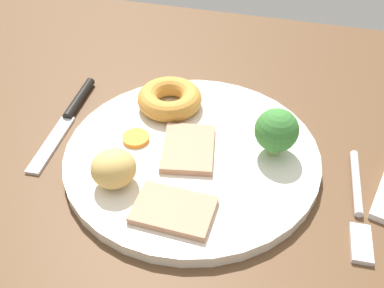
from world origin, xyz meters
The scene contains 10 objects.
dining_table centered at (0.00, 0.00, 1.80)cm, with size 120.00×84.00×3.60cm, color brown.
dinner_plate centered at (0.62, -2.56, 4.30)cm, with size 29.48×29.48×1.40cm, color silver.
meat_slice_main centered at (-0.22, 6.83, 5.40)cm, with size 7.93×5.36×0.80cm, color tan.
meat_slice_under centered at (1.02, -2.40, 5.40)cm, with size 8.00×5.80×0.80cm, color tan.
yorkshire_pudding centered at (5.57, -9.93, 6.30)cm, with size 8.24×8.24×2.60cm, color #C68938.
roast_potato_left centered at (7.17, 4.48, 7.12)cm, with size 4.78×4.48×4.24cm, color #D8B260.
carrot_coin_front centered at (7.53, -2.63, 5.27)cm, with size 3.19×3.19×0.54cm, color orange.
broccoli_floret centered at (-8.47, -4.79, 8.16)cm, with size 4.92×4.92×5.69cm.
fork centered at (-18.11, 0.07, 3.99)cm, with size 2.23×15.30×0.90cm.
knife centered at (18.19, -6.24, 4.05)cm, with size 2.65×18.56×1.20cm.
Camera 1 is at (-9.23, 33.97, 39.62)cm, focal length 41.51 mm.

